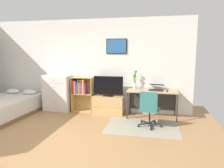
% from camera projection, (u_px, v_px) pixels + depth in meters
% --- Properties ---
extents(ground_plane, '(7.20, 7.20, 0.00)m').
position_uv_depth(ground_plane, '(47.00, 143.00, 4.00)').
color(ground_plane, '#A87A4C').
extents(wall_back_with_posters, '(6.12, 0.09, 2.70)m').
position_uv_depth(wall_back_with_posters, '(87.00, 66.00, 6.15)').
color(wall_back_with_posters, silver).
rests_on(wall_back_with_posters, ground_plane).
extents(area_rug, '(1.70, 1.20, 0.01)m').
position_uv_depth(area_rug, '(142.00, 127.00, 4.86)').
color(area_rug, '#9E937F').
rests_on(area_rug, ground_plane).
extents(bed, '(1.43, 2.02, 0.62)m').
position_uv_depth(bed, '(5.00, 107.00, 5.72)').
color(bed, brown).
rests_on(bed, ground_plane).
extents(dresser, '(0.81, 0.46, 1.07)m').
position_uv_depth(dresser, '(57.00, 93.00, 6.18)').
color(dresser, white).
rests_on(dresser, ground_plane).
extents(bookshelf, '(0.62, 0.30, 1.03)m').
position_uv_depth(bookshelf, '(81.00, 91.00, 6.08)').
color(bookshelf, tan).
rests_on(bookshelf, ground_plane).
extents(tv_stand, '(0.88, 0.41, 0.51)m').
position_uv_depth(tv_stand, '(108.00, 105.00, 5.91)').
color(tv_stand, tan).
rests_on(tv_stand, ground_plane).
extents(television, '(0.84, 0.16, 0.57)m').
position_uv_depth(television, '(108.00, 86.00, 5.81)').
color(television, black).
rests_on(television, tv_stand).
extents(desk, '(1.32, 0.61, 0.74)m').
position_uv_depth(desk, '(152.00, 95.00, 5.59)').
color(desk, tan).
rests_on(desk, ground_plane).
extents(office_chair, '(0.57, 0.58, 0.86)m').
position_uv_depth(office_chair, '(149.00, 108.00, 4.77)').
color(office_chair, '#232326').
rests_on(office_chair, ground_plane).
extents(laptop, '(0.43, 0.46, 0.17)m').
position_uv_depth(laptop, '(156.00, 88.00, 5.54)').
color(laptop, '#333338').
rests_on(laptop, desk).
extents(computer_mouse, '(0.06, 0.10, 0.03)m').
position_uv_depth(computer_mouse, '(167.00, 91.00, 5.35)').
color(computer_mouse, '#262628').
rests_on(computer_mouse, desk).
extents(bamboo_vase, '(0.11, 0.10, 0.51)m').
position_uv_depth(bamboo_vase, '(135.00, 80.00, 5.73)').
color(bamboo_vase, silver).
rests_on(bamboo_vase, desk).
extents(wine_glass, '(0.07, 0.07, 0.18)m').
position_uv_depth(wine_glass, '(135.00, 85.00, 5.51)').
color(wine_glass, silver).
rests_on(wine_glass, desk).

